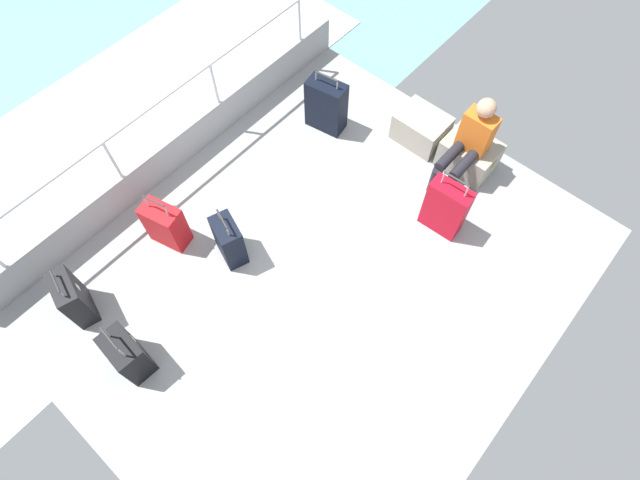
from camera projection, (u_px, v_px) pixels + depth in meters
The scene contains 13 objects.
ground_plane at pixel (322, 275), 5.30m from camera, with size 4.40×5.20×0.06m, color #939699.
gunwale_port at pixel (178, 151), 5.76m from camera, with size 0.06×5.20×0.45m, color #939699.
railing_port at pixel (165, 117), 5.28m from camera, with size 0.04×4.20×1.02m.
sea_wake at pixel (116, 121), 6.71m from camera, with size 12.00×12.00×0.01m.
cargo_crate_0 at pixel (421, 128), 5.98m from camera, with size 0.61×0.45×0.37m.
cargo_crate_1 at pixel (469, 155), 5.77m from camera, with size 0.63×0.46×0.39m.
passenger_seated at pixel (469, 143), 5.38m from camera, with size 0.34×0.66×1.09m.
suitcase_0 at pixel (229, 241), 5.14m from camera, with size 0.41×0.33×0.72m.
suitcase_1 at pixel (326, 105), 5.95m from camera, with size 0.49×0.32×0.78m.
suitcase_2 at pixel (445, 208), 5.25m from camera, with size 0.44×0.22×0.87m.
suitcase_3 at pixel (73, 298), 4.83m from camera, with size 0.44×0.30×0.69m.
suitcase_4 at pixel (166, 225), 5.23m from camera, with size 0.44×0.32×0.73m.
suitcase_5 at pixel (127, 354), 4.59m from camera, with size 0.42×0.28×0.74m.
Camera 1 is at (1.45, -1.70, 4.79)m, focal length 28.58 mm.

